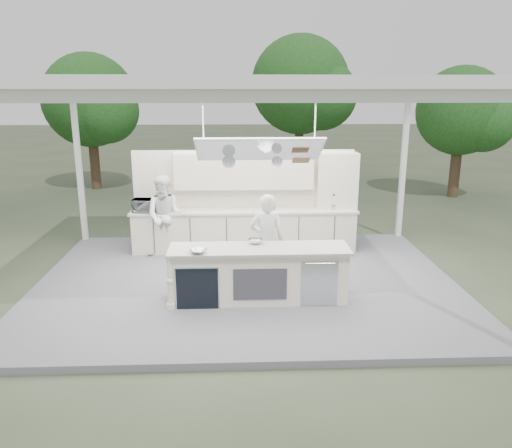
{
  "coord_description": "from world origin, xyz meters",
  "views": [
    {
      "loc": [
        -0.2,
        -9.02,
        3.71
      ],
      "look_at": [
        0.2,
        0.4,
        1.14
      ],
      "focal_mm": 35.0,
      "sensor_mm": 36.0,
      "label": 1
    }
  ],
  "objects_px": {
    "back_counter": "(244,230)",
    "sous_chef": "(166,216)",
    "head_chef": "(267,241)",
    "demo_island": "(258,274)"
  },
  "relations": [
    {
      "from": "demo_island",
      "to": "sous_chef",
      "type": "relative_size",
      "value": 1.73
    },
    {
      "from": "demo_island",
      "to": "head_chef",
      "type": "relative_size",
      "value": 1.77
    },
    {
      "from": "back_counter",
      "to": "sous_chef",
      "type": "relative_size",
      "value": 2.83
    },
    {
      "from": "back_counter",
      "to": "head_chef",
      "type": "xyz_separation_m",
      "value": [
        0.37,
        -2.17,
        0.4
      ]
    },
    {
      "from": "head_chef",
      "to": "demo_island",
      "type": "bearing_deg",
      "value": 75.52
    },
    {
      "from": "demo_island",
      "to": "head_chef",
      "type": "xyz_separation_m",
      "value": [
        0.19,
        0.64,
        0.4
      ]
    },
    {
      "from": "sous_chef",
      "to": "head_chef",
      "type": "bearing_deg",
      "value": -39.66
    },
    {
      "from": "demo_island",
      "to": "head_chef",
      "type": "height_order",
      "value": "head_chef"
    },
    {
      "from": "demo_island",
      "to": "back_counter",
      "type": "distance_m",
      "value": 2.82
    },
    {
      "from": "demo_island",
      "to": "head_chef",
      "type": "bearing_deg",
      "value": 73.54
    }
  ]
}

